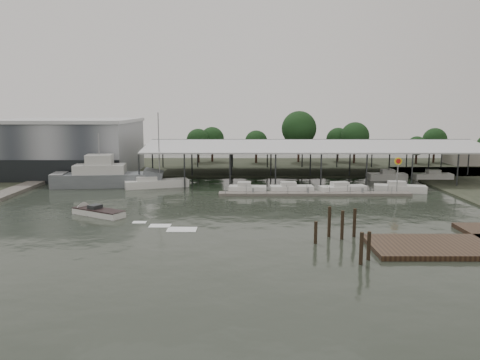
{
  "coord_description": "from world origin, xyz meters",
  "views": [
    {
      "loc": [
        4.17,
        -57.17,
        12.91
      ],
      "look_at": [
        4.1,
        8.35,
        2.5
      ],
      "focal_mm": 35.0,
      "sensor_mm": 36.0,
      "label": 1
    }
  ],
  "objects_px": {
    "grey_trawler": "(107,177)",
    "white_sailboat": "(156,183)",
    "shell_fuel_sign": "(398,169)",
    "speedboat_underway": "(95,212)"
  },
  "relations": [
    {
      "from": "grey_trawler",
      "to": "white_sailboat",
      "type": "relative_size",
      "value": 1.49
    },
    {
      "from": "shell_fuel_sign",
      "to": "grey_trawler",
      "type": "relative_size",
      "value": 0.31
    },
    {
      "from": "white_sailboat",
      "to": "speedboat_underway",
      "type": "height_order",
      "value": "white_sailboat"
    },
    {
      "from": "shell_fuel_sign",
      "to": "white_sailboat",
      "type": "height_order",
      "value": "white_sailboat"
    },
    {
      "from": "speedboat_underway",
      "to": "grey_trawler",
      "type": "bearing_deg",
      "value": -47.73
    },
    {
      "from": "shell_fuel_sign",
      "to": "speedboat_underway",
      "type": "xyz_separation_m",
      "value": [
        -40.28,
        -12.6,
        -3.53
      ]
    },
    {
      "from": "white_sailboat",
      "to": "speedboat_underway",
      "type": "distance_m",
      "value": 19.58
    },
    {
      "from": "grey_trawler",
      "to": "speedboat_underway",
      "type": "distance_m",
      "value": 20.61
    },
    {
      "from": "grey_trawler",
      "to": "speedboat_underway",
      "type": "xyz_separation_m",
      "value": [
        4.1,
        -20.16,
        -1.19
      ]
    },
    {
      "from": "shell_fuel_sign",
      "to": "speedboat_underway",
      "type": "height_order",
      "value": "shell_fuel_sign"
    }
  ]
}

